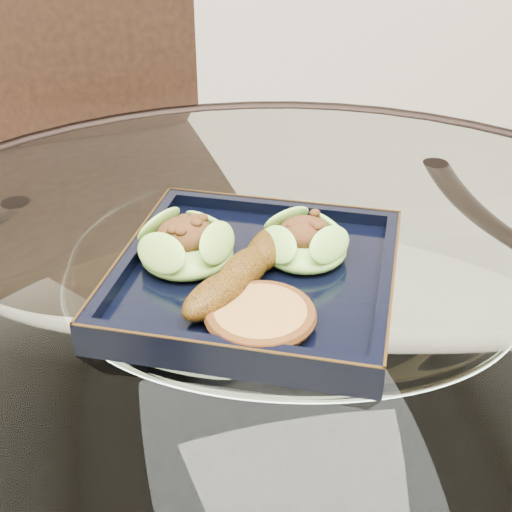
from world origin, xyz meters
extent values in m
cylinder|color=white|center=(0.00, 0.00, 0.76)|extent=(1.10, 1.10, 0.01)
torus|color=black|center=(0.00, 0.00, 0.76)|extent=(1.13, 1.13, 0.02)
cylinder|color=black|center=(0.28, 0.28, 0.38)|extent=(0.04, 0.04, 0.75)
cylinder|color=black|center=(-0.28, 0.28, 0.38)|extent=(0.04, 0.04, 0.75)
cube|color=black|center=(-0.18, 0.41, 0.48)|extent=(0.49, 0.49, 0.04)
cube|color=black|center=(-0.21, 0.60, 0.76)|extent=(0.41, 0.10, 0.47)
cylinder|color=black|center=(0.03, 0.25, 0.23)|extent=(0.03, 0.03, 0.46)
cylinder|color=black|center=(-0.39, 0.56, 0.23)|extent=(0.03, 0.03, 0.46)
cylinder|color=black|center=(-0.02, 0.62, 0.23)|extent=(0.03, 0.03, 0.46)
cube|color=black|center=(-0.03, 0.02, 0.77)|extent=(0.36, 0.36, 0.02)
ellipsoid|color=#559D2D|center=(-0.09, 0.06, 0.80)|extent=(0.12, 0.12, 0.03)
ellipsoid|color=#59A830|center=(0.03, 0.04, 0.80)|extent=(0.09, 0.09, 0.03)
ellipsoid|color=#5F3A0A|center=(-0.05, 0.01, 0.80)|extent=(0.14, 0.15, 0.03)
cylinder|color=#A17335|center=(-0.04, -0.06, 0.79)|extent=(0.11, 0.11, 0.02)
camera|label=1|loc=(-0.15, -0.55, 1.17)|focal=50.00mm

